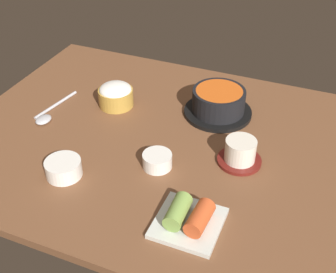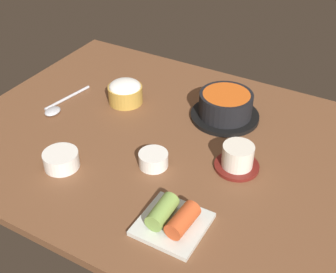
% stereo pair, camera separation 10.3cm
% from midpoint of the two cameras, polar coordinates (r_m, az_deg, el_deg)
% --- Properties ---
extents(dining_table, '(1.00, 0.76, 0.02)m').
position_cam_midpoint_polar(dining_table, '(1.07, 2.34, -0.95)').
color(dining_table, brown).
rests_on(dining_table, ground).
extents(stone_pot, '(0.18, 0.18, 0.07)m').
position_cam_midpoint_polar(stone_pot, '(1.14, 9.98, 3.76)').
color(stone_pot, black).
rests_on(stone_pot, dining_table).
extents(rice_bowl, '(0.09, 0.09, 0.06)m').
position_cam_midpoint_polar(rice_bowl, '(1.19, -3.07, 5.71)').
color(rice_bowl, '#B78C38').
rests_on(rice_bowl, dining_table).
extents(tea_cup_with_saucer, '(0.10, 0.10, 0.06)m').
position_cam_midpoint_polar(tea_cup_with_saucer, '(0.99, 11.90, -2.81)').
color(tea_cup_with_saucer, maroon).
rests_on(tea_cup_with_saucer, dining_table).
extents(banchan_cup_center, '(0.07, 0.07, 0.03)m').
position_cam_midpoint_polar(banchan_cup_center, '(0.98, 1.10, -3.03)').
color(banchan_cup_center, white).
rests_on(banchan_cup_center, dining_table).
extents(kimchi_plate, '(0.13, 0.13, 0.05)m').
position_cam_midpoint_polar(kimchi_plate, '(0.85, 4.09, -10.75)').
color(kimchi_plate, silver).
rests_on(kimchi_plate, dining_table).
extents(side_bowl_near, '(0.08, 0.08, 0.04)m').
position_cam_midpoint_polar(side_bowl_near, '(0.99, -10.74, -3.01)').
color(side_bowl_near, white).
rests_on(side_bowl_near, dining_table).
extents(spoon, '(0.05, 0.18, 0.01)m').
position_cam_midpoint_polar(spoon, '(1.20, -11.66, 3.68)').
color(spoon, '#B7B7BC').
rests_on(spoon, dining_table).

